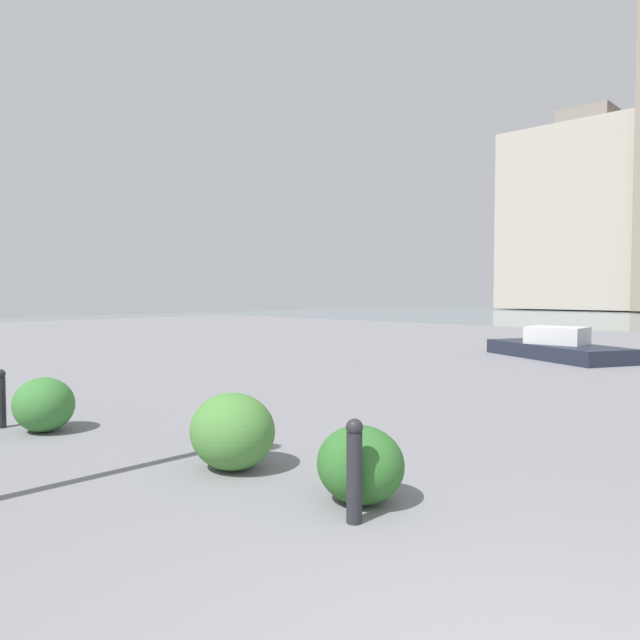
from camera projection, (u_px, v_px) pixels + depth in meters
building_annex at (585, 220)px, 63.55m from camera, size 14.89×11.86×21.12m
bollard_near at (354, 469)px, 4.45m from camera, size 0.13×0.13×0.79m
bollard_mid at (1, 397)px, 7.59m from camera, size 0.13×0.13×0.76m
shrub_low at (44, 405)px, 7.38m from camera, size 0.80×0.72×0.68m
shrub_round at (232, 431)px, 5.80m from camera, size 0.88×0.79×0.75m
shrub_wide at (360, 464)px, 4.88m from camera, size 0.75×0.68×0.64m
boat at (557, 350)px, 15.60m from camera, size 4.20×3.21×0.95m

